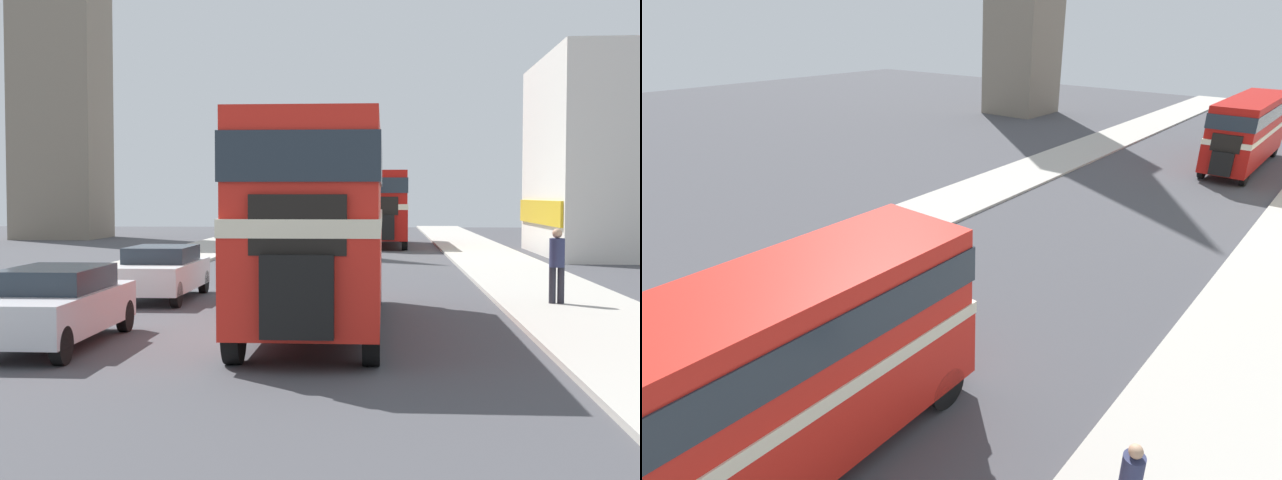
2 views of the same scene
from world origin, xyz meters
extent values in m
cube|color=red|center=(0.87, 1.37, 1.29)|extent=(2.52, 9.69, 1.61)
cube|color=beige|center=(0.87, 1.37, 2.24)|extent=(2.54, 9.73, 0.29)
cube|color=red|center=(0.87, 1.37, 3.26)|extent=(2.47, 9.49, 1.76)
cube|color=#232D38|center=(0.87, 1.37, 3.35)|extent=(2.54, 9.59, 0.79)
cylinder|color=black|center=(-0.25, 5.30, 0.51)|extent=(0.28, 1.01, 1.01)
cylinder|color=black|center=(1.99, 5.30, 0.51)|extent=(0.28, 1.01, 1.01)
cube|color=#B2140F|center=(2.17, 31.62, 1.26)|extent=(2.40, 9.52, 1.55)
cube|color=beige|center=(2.17, 31.62, 2.17)|extent=(2.42, 9.57, 0.28)
cube|color=#B2140F|center=(2.17, 31.62, 3.16)|extent=(2.35, 9.33, 1.69)
cube|color=#232D38|center=(2.17, 31.62, 3.25)|extent=(2.42, 9.43, 0.76)
cube|color=black|center=(2.17, 26.76, 1.18)|extent=(1.08, 0.20, 1.24)
cube|color=black|center=(2.17, 26.89, 2.23)|extent=(1.44, 0.12, 0.90)
cylinder|color=black|center=(1.11, 27.67, 0.51)|extent=(0.28, 1.01, 1.01)
cylinder|color=black|center=(3.23, 27.67, 0.51)|extent=(0.28, 1.01, 1.01)
cylinder|color=black|center=(1.11, 35.47, 0.51)|extent=(0.28, 1.01, 1.01)
cylinder|color=black|center=(3.23, 35.47, 0.51)|extent=(0.28, 1.01, 1.01)
cube|color=white|center=(-3.69, 6.08, 0.64)|extent=(1.82, 4.23, 0.70)
cube|color=#232D38|center=(-3.69, 6.25, 1.20)|extent=(1.60, 2.20, 0.41)
cylinder|color=black|center=(-4.50, 4.41, 0.32)|extent=(0.20, 0.64, 0.64)
cylinder|color=black|center=(-2.88, 4.41, 0.32)|extent=(0.20, 0.64, 0.64)
cylinder|color=black|center=(-4.50, 7.75, 0.32)|extent=(0.20, 0.64, 0.64)
cylinder|color=black|center=(-2.88, 7.75, 0.32)|extent=(0.20, 0.64, 0.64)
cylinder|color=navy|center=(6.39, 4.98, 1.36)|extent=(0.37, 0.37, 0.70)
sphere|color=tan|center=(6.39, 4.98, 1.83)|extent=(0.24, 0.24, 0.24)
camera|label=1|loc=(2.18, -16.94, 2.75)|focal=50.00mm
camera|label=2|loc=(8.02, -1.32, 8.16)|focal=28.00mm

